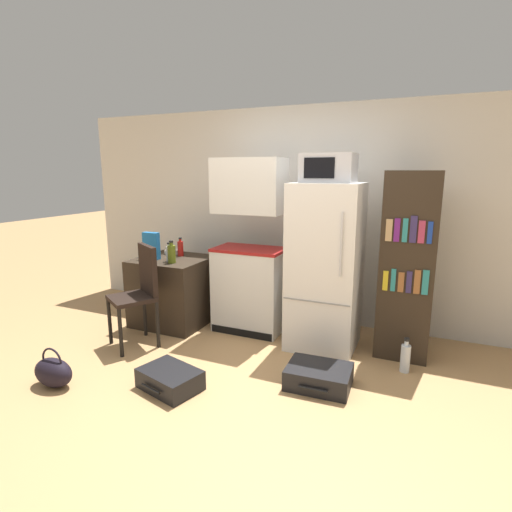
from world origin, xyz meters
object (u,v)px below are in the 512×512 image
cereal_box (151,246)px  bookshelf (407,266)px  bottle_olive_oil (172,254)px  suitcase_large_flat (319,376)px  microwave (329,168)px  bowl (172,252)px  chair (140,287)px  handbag (53,372)px  suitcase_small_flat (170,379)px  side_table (174,290)px  refrigerator (325,267)px  bottle_clear_short (169,253)px  bottle_ketchup_red (180,248)px  water_bottle_front (405,358)px  kitchen_hutch (249,255)px

cereal_box → bookshelf: bearing=6.3°
bottle_olive_oil → cereal_box: (-0.32, 0.08, 0.05)m
cereal_box → suitcase_large_flat: 2.33m
microwave → suitcase_large_flat: size_ratio=0.90×
bowl → chair: bearing=-76.3°
bowl → handbag: bearing=-87.5°
bottle_olive_oil → suitcase_small_flat: bearing=-56.9°
side_table → bookshelf: (2.48, 0.18, 0.49)m
refrigerator → bowl: size_ratio=9.51×
bookshelf → bottle_clear_short: bookshelf is taller
bookshelf → bottle_ketchup_red: bookshelf is taller
bottle_ketchup_red → handbag: bottle_ketchup_red is taller
water_bottle_front → chair: bearing=-170.0°
bottle_olive_oil → suitcase_large_flat: (1.77, -0.53, -0.78)m
side_table → bottle_ketchup_red: size_ratio=3.62×
bookshelf → bottle_clear_short: (-2.42, -0.32, -0.02)m
bottle_clear_short → refrigerator: bearing=7.2°
bottle_ketchup_red → cereal_box: bearing=-128.0°
microwave → bowl: (-1.89, 0.14, -0.97)m
refrigerator → microwave: bearing=-106.9°
bookshelf → chair: 2.57m
suitcase_large_flat → suitcase_small_flat: 1.21m
suitcase_large_flat → water_bottle_front: bearing=37.8°
suitcase_small_flat → side_table: bearing=138.6°
side_table → bottle_olive_oil: size_ratio=3.25×
microwave → bowl: 2.13m
microwave → chair: microwave is taller
side_table → bottle_clear_short: size_ratio=3.78×
microwave → bottle_ketchup_red: microwave is taller
microwave → bottle_ketchup_red: bearing=177.5°
side_table → suitcase_small_flat: side_table is taller
bottle_clear_short → suitcase_small_flat: size_ratio=0.38×
side_table → bowl: 0.48m
microwave → cereal_box: microwave is taller
chair → bottle_ketchup_red: bearing=123.8°
side_table → bowl: (-0.15, 0.21, 0.40)m
bottle_olive_oil → refrigerator: bearing=9.3°
kitchen_hutch → suitcase_large_flat: (1.02, -0.87, -0.76)m
side_table → microwave: bearing=2.2°
microwave → bottle_olive_oil: (-1.60, -0.26, -0.89)m
kitchen_hutch → bottle_clear_short: (-0.83, -0.29, 0.00)m
bottle_clear_short → bottle_ketchup_red: size_ratio=0.96×
chair → suitcase_small_flat: size_ratio=1.83×
bookshelf → suitcase_small_flat: size_ratio=3.13×
bookshelf → cereal_box: bookshelf is taller
bowl → suitcase_large_flat: bearing=-24.2°
suitcase_small_flat → handbag: bearing=-143.2°
bowl → suitcase_large_flat: bowl is taller
bottle_olive_oil → bowl: size_ratio=1.42×
side_table → microwave: microwave is taller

